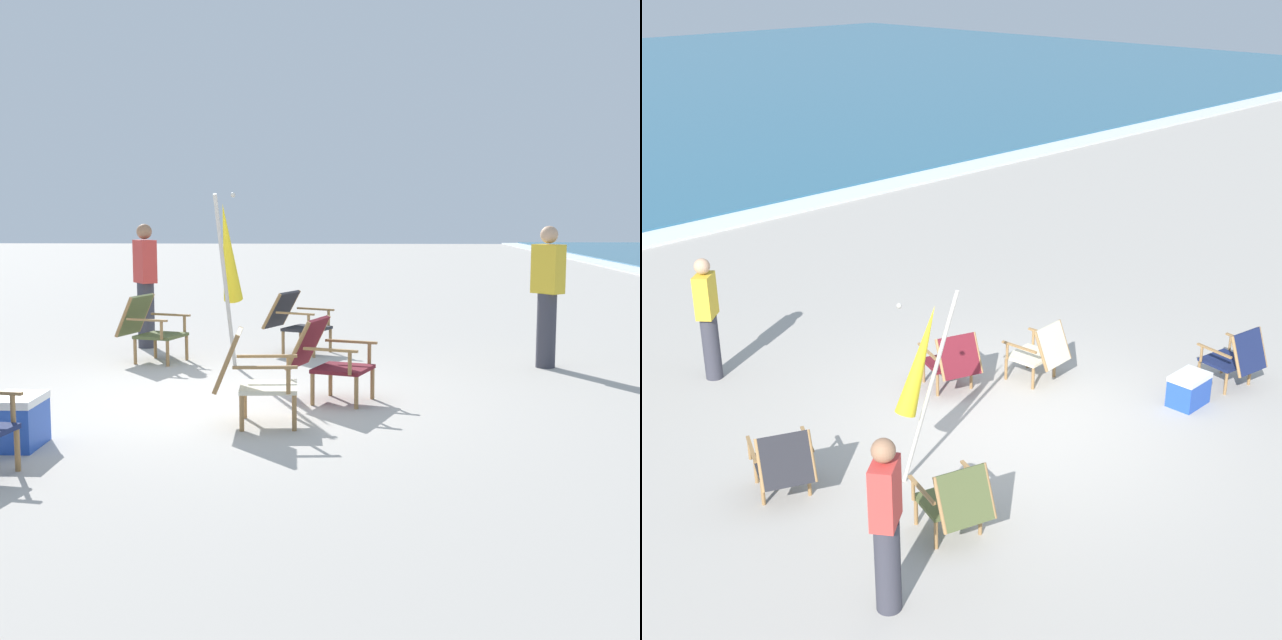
% 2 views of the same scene
% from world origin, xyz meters
% --- Properties ---
extents(ground_plane, '(80.00, 80.00, 0.00)m').
position_xyz_m(ground_plane, '(0.00, 0.00, 0.00)').
color(ground_plane, '#B2AAA0').
extents(beach_chair_mid_center, '(0.63, 0.74, 0.81)m').
position_xyz_m(beach_chair_mid_center, '(1.05, 0.55, 0.43)').
color(beach_chair_mid_center, beige).
rests_on(beach_chair_mid_center, ground).
extents(beach_chair_front_left, '(0.84, 0.93, 0.78)m').
position_xyz_m(beach_chair_front_left, '(-2.80, 0.68, 0.42)').
color(beach_chair_front_left, '#28282D').
rests_on(beach_chair_front_left, ground).
extents(beach_chair_front_right, '(0.76, 0.86, 0.80)m').
position_xyz_m(beach_chair_front_right, '(-2.07, -1.03, 0.43)').
color(beach_chair_front_right, '#515B33').
rests_on(beach_chair_front_right, ground).
extents(beach_chair_back_left, '(0.78, 0.88, 0.79)m').
position_xyz_m(beach_chair_back_left, '(0.08, 1.17, 0.43)').
color(beach_chair_back_left, maroon).
rests_on(beach_chair_back_left, ground).
extents(beach_chair_far_center, '(0.68, 0.77, 0.81)m').
position_xyz_m(beach_chair_far_center, '(2.63, -1.31, 0.43)').
color(beach_chair_far_center, '#19234C').
rests_on(beach_chair_far_center, ground).
extents(umbrella_furled_yellow, '(0.80, 0.30, 2.01)m').
position_xyz_m(umbrella_furled_yellow, '(-1.53, 0.01, 1.31)').
color(umbrella_furled_yellow, '#B7B2A8').
rests_on(umbrella_furled_yellow, ground).
extents(person_near_chairs, '(0.39, 0.36, 1.63)m').
position_xyz_m(person_near_chairs, '(-3.15, -1.32, 0.84)').
color(person_near_chairs, '#383842').
rests_on(person_near_chairs, ground).
extents(person_by_waterline, '(0.39, 0.38, 1.63)m').
position_xyz_m(person_by_waterline, '(-1.84, 3.64, 0.84)').
color(person_by_waterline, '#383842').
rests_on(person_by_waterline, ground).
extents(cooler_box, '(0.49, 0.35, 0.40)m').
position_xyz_m(cooler_box, '(1.84, -1.14, 0.20)').
color(cooler_box, blue).
rests_on(cooler_box, ground).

